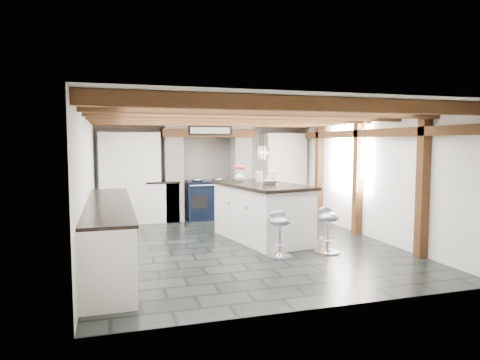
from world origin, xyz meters
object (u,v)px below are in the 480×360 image
object	(u,v)px
bar_stool_near	(327,224)
bar_stool_far	(280,228)
kitchen_island	(262,211)
range_cooker	(208,199)

from	to	relation	value
bar_stool_near	bar_stool_far	distance (m)	0.84
bar_stool_far	kitchen_island	bearing A→B (deg)	90.69
range_cooker	kitchen_island	xyz separation A→B (m)	(0.48, -2.38, 0.06)
bar_stool_near	bar_stool_far	xyz separation A→B (m)	(-0.84, -0.03, -0.01)
bar_stool_near	bar_stool_far	size ratio (longest dim) A/B	1.03
range_cooker	bar_stool_near	xyz separation A→B (m)	(1.17, -3.59, -0.00)
range_cooker	bar_stool_far	size ratio (longest dim) A/B	1.37
bar_stool_near	kitchen_island	bearing A→B (deg)	116.13
kitchen_island	bar_stool_far	world-z (taller)	kitchen_island
bar_stool_near	bar_stool_far	world-z (taller)	bar_stool_near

